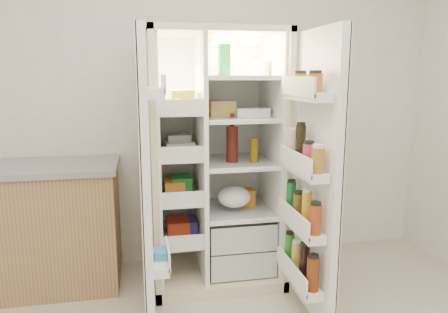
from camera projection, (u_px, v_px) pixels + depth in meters
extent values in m
cube|color=white|center=(186.00, 94.00, 3.31)|extent=(4.00, 0.02, 2.70)
cube|color=beige|center=(208.00, 151.00, 3.36)|extent=(0.92, 0.04, 1.80)
cube|color=beige|center=(153.00, 162.00, 2.96)|extent=(0.04, 0.70, 1.80)
cube|color=beige|center=(274.00, 157.00, 3.13)|extent=(0.04, 0.70, 1.80)
cube|color=beige|center=(215.00, 33.00, 2.87)|extent=(0.92, 0.70, 0.04)
cube|color=beige|center=(216.00, 271.00, 3.21)|extent=(0.92, 0.70, 0.08)
cube|color=white|center=(209.00, 150.00, 3.33)|extent=(0.84, 0.02, 1.68)
cube|color=white|center=(158.00, 159.00, 2.96)|extent=(0.02, 0.62, 1.68)
cube|color=white|center=(270.00, 155.00, 3.12)|extent=(0.02, 0.62, 1.68)
cube|color=white|center=(200.00, 157.00, 3.02)|extent=(0.03, 0.62, 1.68)
cube|color=silver|center=(236.00, 252.00, 3.19)|extent=(0.47, 0.52, 0.19)
cube|color=silver|center=(237.00, 227.00, 3.15)|extent=(0.47, 0.52, 0.19)
cube|color=#FFD18C|center=(235.00, 43.00, 2.96)|extent=(0.30, 0.30, 0.02)
cube|color=white|center=(180.00, 235.00, 3.10)|extent=(0.28, 0.58, 0.02)
cube|color=white|center=(179.00, 195.00, 3.04)|extent=(0.28, 0.58, 0.02)
cube|color=white|center=(178.00, 154.00, 2.98)|extent=(0.28, 0.58, 0.02)
cube|color=white|center=(177.00, 111.00, 2.93)|extent=(0.28, 0.58, 0.02)
cube|color=silver|center=(236.00, 209.00, 3.14)|extent=(0.49, 0.58, 0.01)
cube|color=silver|center=(236.00, 161.00, 3.08)|extent=(0.49, 0.58, 0.01)
cube|color=silver|center=(237.00, 117.00, 3.01)|extent=(0.49, 0.58, 0.02)
cube|color=silver|center=(237.00, 77.00, 2.96)|extent=(0.49, 0.58, 0.02)
cube|color=red|center=(180.00, 227.00, 3.09)|extent=(0.16, 0.20, 0.10)
cube|color=green|center=(179.00, 186.00, 3.03)|extent=(0.14, 0.18, 0.12)
cube|color=silver|center=(178.00, 148.00, 2.97)|extent=(0.20, 0.22, 0.07)
cube|color=gold|center=(177.00, 100.00, 2.91)|extent=(0.15, 0.16, 0.14)
cube|color=#442E8A|center=(180.00, 227.00, 3.09)|extent=(0.18, 0.20, 0.09)
cube|color=orange|center=(179.00, 187.00, 3.03)|extent=(0.14, 0.18, 0.10)
cube|color=silver|center=(178.00, 144.00, 2.97)|extent=(0.16, 0.16, 0.12)
sphere|color=orange|center=(222.00, 266.00, 3.10)|extent=(0.07, 0.07, 0.07)
sphere|color=orange|center=(233.00, 262.00, 3.15)|extent=(0.07, 0.07, 0.07)
sphere|color=orange|center=(247.00, 264.00, 3.14)|extent=(0.07, 0.07, 0.07)
sphere|color=orange|center=(225.00, 257.00, 3.24)|extent=(0.07, 0.07, 0.07)
sphere|color=orange|center=(238.00, 257.00, 3.24)|extent=(0.07, 0.07, 0.07)
ellipsoid|color=#447A28|center=(236.00, 224.00, 3.17)|extent=(0.26, 0.24, 0.11)
cylinder|color=#4F1510|center=(232.00, 144.00, 3.00)|extent=(0.08, 0.08, 0.26)
cylinder|color=#83590E|center=(254.00, 150.00, 3.01)|extent=(0.06, 0.06, 0.17)
cube|color=green|center=(224.00, 60.00, 2.81)|extent=(0.07, 0.07, 0.21)
cylinder|color=white|center=(261.00, 68.00, 3.00)|extent=(0.12, 0.12, 0.11)
cylinder|color=olive|center=(228.00, 69.00, 3.01)|extent=(0.08, 0.08, 0.10)
cube|color=white|center=(253.00, 112.00, 2.99)|extent=(0.23, 0.10, 0.06)
cube|color=tan|center=(223.00, 109.00, 3.00)|extent=(0.18, 0.10, 0.11)
ellipsoid|color=white|center=(234.00, 201.00, 3.05)|extent=(0.24, 0.22, 0.15)
cube|color=orange|center=(247.00, 197.00, 3.22)|extent=(0.10, 0.12, 0.12)
cube|color=white|center=(146.00, 181.00, 2.42)|extent=(0.05, 0.40, 1.72)
cube|color=beige|center=(141.00, 182.00, 2.41)|extent=(0.01, 0.40, 1.72)
cube|color=white|center=(161.00, 262.00, 2.53)|extent=(0.09, 0.32, 0.06)
cube|color=white|center=(155.00, 93.00, 2.34)|extent=(0.09, 0.32, 0.06)
cube|color=#338CCC|center=(160.00, 257.00, 2.52)|extent=(0.07, 0.12, 0.10)
cube|color=white|center=(317.00, 177.00, 2.52)|extent=(0.05, 0.58, 1.72)
cube|color=beige|center=(320.00, 177.00, 2.52)|extent=(0.01, 0.58, 1.72)
cube|color=white|center=(299.00, 278.00, 2.63)|extent=(0.11, 0.50, 0.05)
cube|color=white|center=(301.00, 226.00, 2.56)|extent=(0.11, 0.50, 0.05)
cube|color=white|center=(303.00, 170.00, 2.49)|extent=(0.11, 0.50, 0.05)
cube|color=white|center=(306.00, 96.00, 2.41)|extent=(0.11, 0.50, 0.05)
cylinder|color=#682A0B|center=(313.00, 274.00, 2.41)|extent=(0.07, 0.07, 0.20)
cylinder|color=black|center=(304.00, 263.00, 2.53)|extent=(0.06, 0.06, 0.22)
cylinder|color=gold|center=(297.00, 257.00, 2.66)|extent=(0.06, 0.06, 0.18)
cylinder|color=#317F2A|center=(290.00, 248.00, 2.79)|extent=(0.06, 0.06, 0.19)
cylinder|color=#8C3717|center=(315.00, 220.00, 2.35)|extent=(0.07, 0.07, 0.17)
cylinder|color=orange|center=(306.00, 209.00, 2.47)|extent=(0.06, 0.06, 0.21)
cylinder|color=brown|center=(298.00, 206.00, 2.60)|extent=(0.07, 0.07, 0.16)
cylinder|color=#16602A|center=(291.00, 197.00, 2.72)|extent=(0.06, 0.06, 0.20)
cylinder|color=#9D6D22|center=(318.00, 160.00, 2.28)|extent=(0.07, 0.07, 0.14)
cylinder|color=#B82F4E|center=(309.00, 156.00, 2.41)|extent=(0.07, 0.07, 0.14)
cylinder|color=black|center=(300.00, 145.00, 2.53)|extent=(0.06, 0.06, 0.23)
cylinder|color=beige|center=(293.00, 145.00, 2.66)|extent=(0.06, 0.06, 0.18)
cylinder|color=#A35028|center=(315.00, 83.00, 2.28)|extent=(0.08, 0.08, 0.10)
cylinder|color=olive|center=(300.00, 82.00, 2.49)|extent=(0.08, 0.08, 0.10)
cube|color=#9F7F4F|center=(32.00, 229.00, 3.00)|extent=(1.19, 0.61, 0.85)
cube|color=gray|center=(26.00, 167.00, 2.92)|extent=(1.23, 0.65, 0.04)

